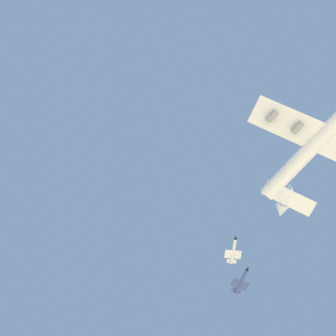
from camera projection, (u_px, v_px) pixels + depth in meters
carrier_jet at (323, 137)px, 127.35m from camera, size 77.12×58.95×23.71m
chase_jet_lead at (241, 282)px, 148.02m from camera, size 15.33×8.72×4.00m
chase_jet_right_wing at (233, 251)px, 152.28m from camera, size 15.22×8.26×4.00m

